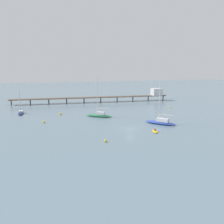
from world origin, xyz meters
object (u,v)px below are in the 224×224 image
(sailboat_green, at_px, (99,115))
(sailboat_blue, at_px, (161,122))
(pier, at_px, (124,95))
(dinghy_yellow, at_px, (155,131))
(mooring_buoy_near, at_px, (61,114))
(mooring_buoy_outer, at_px, (170,107))
(sailboat_navy, at_px, (21,112))
(mooring_buoy_mid, at_px, (44,122))
(mooring_buoy_inner, at_px, (105,141))

(sailboat_green, height_order, sailboat_blue, sailboat_green)
(pier, distance_m, dinghy_yellow, 55.41)
(mooring_buoy_near, relative_size, mooring_buoy_outer, 1.40)
(sailboat_green, bearing_deg, sailboat_navy, 152.97)
(mooring_buoy_mid, bearing_deg, pier, 41.30)
(dinghy_yellow, height_order, mooring_buoy_outer, dinghy_yellow)
(mooring_buoy_mid, distance_m, mooring_buoy_inner, 27.28)
(sailboat_navy, bearing_deg, mooring_buoy_outer, -5.34)
(mooring_buoy_outer, bearing_deg, dinghy_yellow, -126.94)
(sailboat_navy, xyz_separation_m, dinghy_yellow, (36.79, -36.67, -0.38))
(sailboat_blue, xyz_separation_m, mooring_buoy_inner, (-20.86, -11.44, -0.50))
(dinghy_yellow, distance_m, mooring_buoy_near, 37.98)
(sailboat_navy, bearing_deg, sailboat_green, -27.03)
(mooring_buoy_near, distance_m, mooring_buoy_inner, 35.45)
(dinghy_yellow, xyz_separation_m, mooring_buoy_mid, (-28.73, 19.48, 0.13))
(mooring_buoy_outer, bearing_deg, mooring_buoy_mid, -167.47)
(sailboat_blue, height_order, sailboat_navy, sailboat_blue)
(pier, xyz_separation_m, mooring_buoy_outer, (12.49, -23.20, -3.05))
(sailboat_blue, distance_m, mooring_buoy_outer, 29.59)
(sailboat_blue, xyz_separation_m, mooring_buoy_mid, (-34.47, 12.20, -0.49))
(dinghy_yellow, bearing_deg, sailboat_blue, 51.69)
(sailboat_navy, bearing_deg, pier, 20.25)
(pier, height_order, sailboat_green, sailboat_green)
(sailboat_blue, height_order, dinghy_yellow, sailboat_blue)
(sailboat_navy, xyz_separation_m, mooring_buoy_inner, (21.68, -40.84, -0.26))
(sailboat_blue, bearing_deg, pier, 83.80)
(mooring_buoy_outer, bearing_deg, pier, 118.30)
(sailboat_navy, xyz_separation_m, mooring_buoy_outer, (60.14, -5.62, -0.29))
(mooring_buoy_mid, bearing_deg, dinghy_yellow, -34.14)
(mooring_buoy_mid, height_order, mooring_buoy_inner, mooring_buoy_mid)
(mooring_buoy_near, xyz_separation_m, mooring_buoy_inner, (7.55, -34.63, -0.08))
(pier, relative_size, mooring_buoy_near, 94.13)
(mooring_buoy_near, distance_m, mooring_buoy_mid, 12.55)
(sailboat_blue, xyz_separation_m, sailboat_navy, (-42.54, 29.40, -0.24))
(sailboat_blue, height_order, mooring_buoy_outer, sailboat_blue)
(pier, height_order, mooring_buoy_near, pier)
(pier, relative_size, dinghy_yellow, 23.57)
(sailboat_green, bearing_deg, mooring_buoy_mid, -169.45)
(dinghy_yellow, height_order, mooring_buoy_inner, dinghy_yellow)
(mooring_buoy_near, xyz_separation_m, mooring_buoy_outer, (46.01, 0.58, -0.12))
(pier, relative_size, mooring_buoy_inner, 118.23)
(pier, relative_size, sailboat_green, 5.62)
(sailboat_green, relative_size, mooring_buoy_near, 16.76)
(pier, height_order, dinghy_yellow, pier)
(sailboat_green, relative_size, dinghy_yellow, 4.20)
(pier, height_order, mooring_buoy_inner, pier)
(pier, relative_size, mooring_buoy_outer, 131.50)
(sailboat_navy, bearing_deg, mooring_buoy_near, -23.70)
(sailboat_blue, xyz_separation_m, dinghy_yellow, (-5.75, -7.27, -0.62))
(sailboat_green, distance_m, dinghy_yellow, 25.04)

